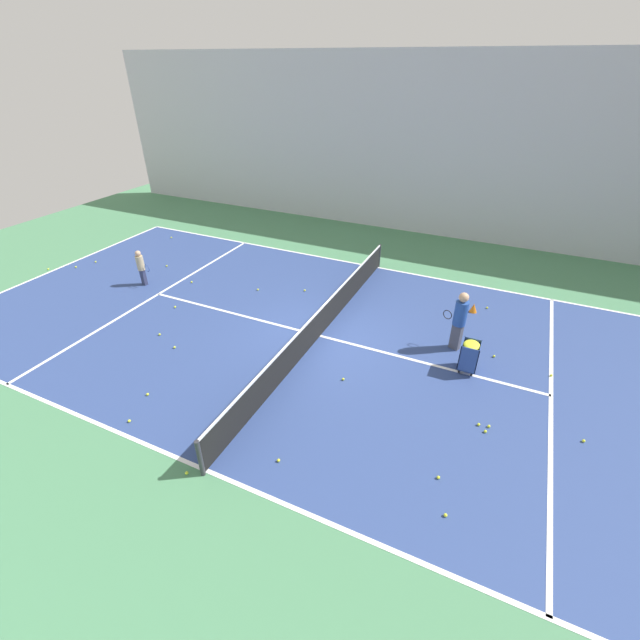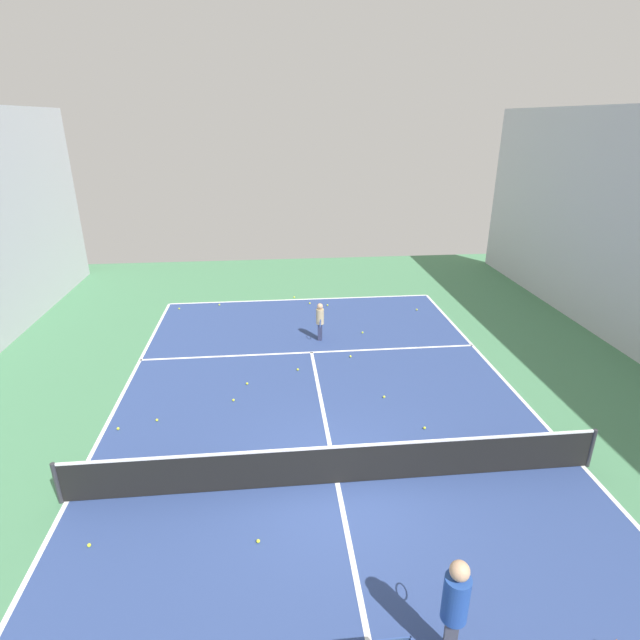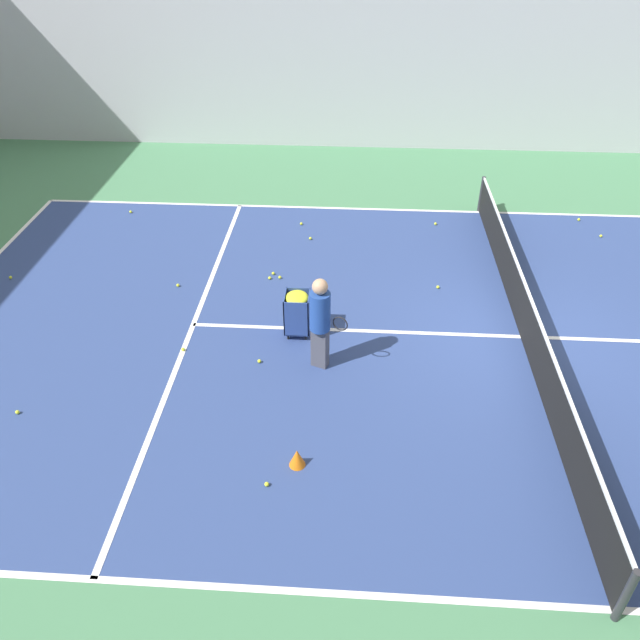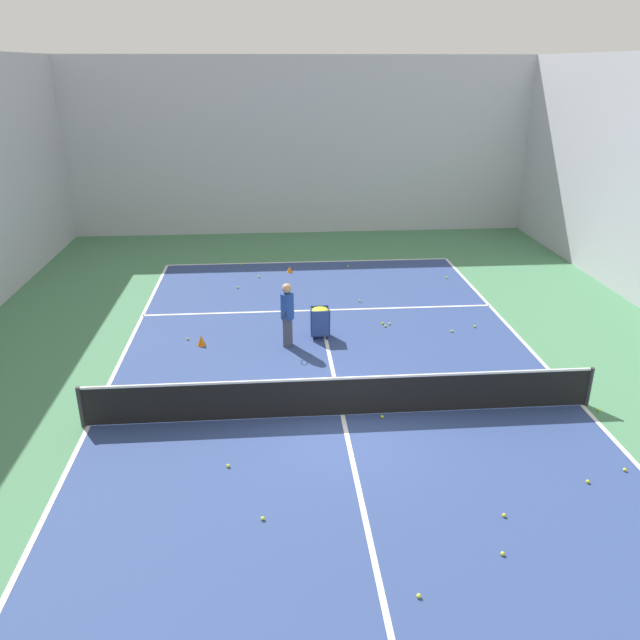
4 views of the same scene
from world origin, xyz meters
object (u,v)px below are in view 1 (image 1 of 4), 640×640
Objects in this scene: training_cone_1 at (474,308)px; tennis_net at (320,322)px; coach_at_net at (460,317)px; ball_cart at (470,351)px; player_near_baseline at (141,266)px.

tennis_net is at bearing -49.10° from training_cone_1.
coach_at_net reaches higher than training_cone_1.
tennis_net reaches higher than training_cone_1.
ball_cart is (0.93, 0.50, -0.41)m from coach_at_net.
coach_at_net is 5.93× the size of training_cone_1.
tennis_net is 4.32m from ball_cart.
tennis_net is at bearing -87.95° from ball_cart.
tennis_net is 37.03× the size of training_cone_1.
player_near_baseline is at bearing -92.97° from tennis_net.
coach_at_net is 2.00× the size of ball_cart.
coach_at_net is (-0.70, 11.23, 0.27)m from player_near_baseline.
coach_at_net reaches higher than ball_cart.
ball_cart is (0.23, 11.73, -0.14)m from player_near_baseline.
tennis_net is 8.42× the size of player_near_baseline.
coach_at_net is at bearing -4.71° from training_cone_1.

